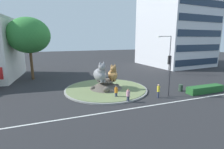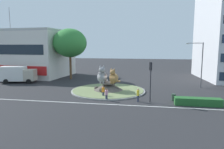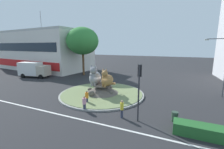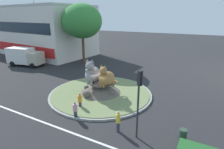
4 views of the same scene
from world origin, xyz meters
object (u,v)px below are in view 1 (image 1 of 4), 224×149
Objects in this scene: cat_statue_grey at (100,74)px; broadleaf_tree_behind_island at (29,35)px; streetlight_arm at (168,52)px; pedestrian_orange_shirt at (116,92)px; cat_statue_tabby at (113,74)px; litter_bin at (181,88)px; traffic_light_mast at (169,68)px; pedestrian_yellow_shirt at (158,91)px; office_tower at (177,15)px; pedestrian_pink_shirt at (128,95)px.

broadleaf_tree_behind_island is at bearing -149.87° from cat_statue_grey.
streetlight_arm is 4.90× the size of pedestrian_orange_shirt.
litter_bin is at bearing 76.63° from cat_statue_tabby.
traffic_light_mast is at bearing -43.65° from broadleaf_tree_behind_island.
litter_bin is at bearing -36.86° from broadleaf_tree_behind_island.
litter_bin is (4.53, 1.23, -0.47)m from pedestrian_yellow_shirt.
streetlight_arm is 15.04m from pedestrian_yellow_shirt.
cat_statue_tabby reaches higher than pedestrian_yellow_shirt.
broadleaf_tree_behind_island is at bearing 143.14° from litter_bin.
cat_statue_tabby is at bearing 155.57° from litter_bin.
streetlight_arm reaches higher than cat_statue_grey.
office_tower is at bearing 135.50° from cat_statue_tabby.
streetlight_arm is at bearing -41.16° from traffic_light_mast.
cat_statue_grey is 32.64m from office_tower.
pedestrian_orange_shirt is (-0.89, -3.50, -1.44)m from cat_statue_tabby.
traffic_light_mast is at bearing 45.03° from cat_statue_grey.
pedestrian_orange_shirt is at bearing 177.78° from litter_bin.
traffic_light_mast is at bearing 105.92° from pedestrian_orange_shirt.
cat_statue_tabby is at bearing 158.80° from pedestrian_yellow_shirt.
pedestrian_yellow_shirt is at bearing -46.60° from broadleaf_tree_behind_island.
cat_statue_tabby is 3.89m from pedestrian_orange_shirt.
cat_statue_grey is 1.78× the size of pedestrian_yellow_shirt.
pedestrian_pink_shirt is at bearing -148.26° from pedestrian_yellow_shirt.
pedestrian_pink_shirt is at bearing 9.90° from cat_statue_tabby.
pedestrian_yellow_shirt is 5.13m from pedestrian_orange_shirt.
traffic_light_mast is 0.48× the size of broadleaf_tree_behind_island.
broadleaf_tree_behind_island is 20.55m from pedestrian_pink_shirt.
traffic_light_mast is at bearing -135.55° from office_tower.
pedestrian_orange_shirt reaches higher than litter_bin.
cat_statue_tabby reaches higher than litter_bin.
traffic_light_mast reaches higher than cat_statue_tabby.
office_tower reaches higher than pedestrian_pink_shirt.
litter_bin is at bearing -132.08° from office_tower.
office_tower is 29.39× the size of litter_bin.
cat_statue_tabby is 1.43× the size of pedestrian_yellow_shirt.
broadleaf_tree_behind_island is 25.51m from litter_bin.
pedestrian_pink_shirt is 1.74× the size of litter_bin.
streetlight_arm is 4.86× the size of pedestrian_pink_shirt.
cat_statue_tabby is 9.52m from litter_bin.
pedestrian_yellow_shirt reaches higher than pedestrian_pink_shirt.
pedestrian_orange_shirt is at bearing -145.93° from office_tower.
cat_statue_tabby is at bearing -165.33° from pedestrian_orange_shirt.
streetlight_arm is at bearing 78.86° from pedestrian_yellow_shirt.
streetlight_arm reaches higher than cat_statue_tabby.
streetlight_arm is (15.56, 5.74, 2.07)m from cat_statue_grey.
pedestrian_orange_shirt is at bearing -154.74° from pedestrian_pink_shirt.
traffic_light_mast is 0.67× the size of streetlight_arm.
pedestrian_orange_shirt is (-6.38, 1.48, -2.73)m from traffic_light_mast.
cat_statue_tabby is 16.39m from broadleaf_tree_behind_island.
pedestrian_orange_shirt is at bearing 73.38° from traffic_light_mast.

